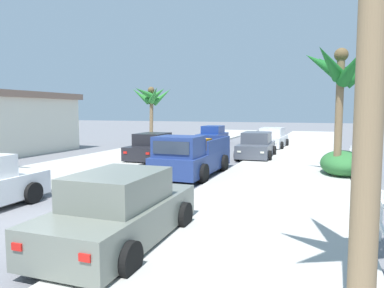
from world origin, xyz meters
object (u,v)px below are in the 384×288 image
palm_tree_right_fore (151,97)px  car_right_near (213,136)px  palm_tree_left_fore (343,70)px  hedge_bush (342,164)px  pickup_truck (192,158)px  car_right_mid (272,139)px  car_left_far (256,146)px  car_right_far (121,211)px  car_left_near (153,148)px

palm_tree_right_fore → car_right_near: bearing=10.8°
car_right_near → palm_tree_left_fore: size_ratio=0.80×
palm_tree_left_fore → hedge_bush: 3.93m
pickup_truck → hedge_bush: 6.43m
pickup_truck → hedge_bush: size_ratio=1.86×
car_right_mid → hedge_bush: (4.44, -10.46, -0.16)m
hedge_bush → car_right_near: bearing=128.4°
car_right_mid → hedge_bush: car_right_mid is taller
car_left_far → car_right_far: bearing=-90.5°
pickup_truck → car_right_mid: 12.72m
palm_tree_left_fore → palm_tree_right_fore: bearing=140.9°
car_right_far → car_right_near: bearing=102.7°
palm_tree_left_fore → car_left_near: bearing=165.9°
car_left_near → car_right_near: bearing=88.9°
pickup_truck → car_left_far: bearing=76.8°
car_right_mid → car_left_far: same height
car_right_far → palm_tree_right_fore: (-10.25, 21.12, 3.28)m
car_left_near → car_right_mid: size_ratio=1.00×
hedge_bush → car_left_far: bearing=135.4°
car_right_mid → palm_tree_right_fore: palm_tree_right_fore is taller
car_right_mid → car_right_near: bearing=162.1°
car_left_far → hedge_bush: bearing=-44.6°
car_left_near → palm_tree_left_fore: bearing=-14.1°
car_right_near → car_left_far: same height
car_left_far → car_left_near: bearing=-151.7°
car_left_near → car_right_far: 12.68m
car_right_mid → palm_tree_left_fore: 12.64m
car_right_far → hedge_bush: size_ratio=1.54×
palm_tree_right_fore → hedge_bush: 18.89m
palm_tree_left_fore → pickup_truck: bearing=-167.4°
palm_tree_right_fore → hedge_bush: palm_tree_right_fore is taller
car_right_near → palm_tree_left_fore: (9.46, -12.97, 3.67)m
palm_tree_left_fore → palm_tree_right_fore: (-14.73, 11.96, -0.39)m
car_right_mid → car_right_far: 20.46m
car_left_near → hedge_bush: size_ratio=1.54×
pickup_truck → palm_tree_right_fore: bearing=123.6°
car_right_near → hedge_bush: car_right_near is taller
palm_tree_left_fore → hedge_bush: (0.15, 0.84, -3.83)m
car_left_near → car_right_mid: same height
car_right_near → palm_tree_right_fore: 6.29m
pickup_truck → car_left_near: (-3.75, 3.74, -0.07)m
car_right_mid → car_left_far: bearing=-90.5°
palm_tree_left_fore → hedge_bush: palm_tree_left_fore is taller
pickup_truck → car_left_far: size_ratio=1.21×
pickup_truck → palm_tree_left_fore: (5.90, 1.32, 3.60)m
car_left_near → pickup_truck: bearing=-44.9°
car_left_near → car_right_far: same height
pickup_truck → car_right_mid: size_ratio=1.21×
car_left_near → car_right_far: bearing=-65.9°
pickup_truck → car_left_far: 6.78m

